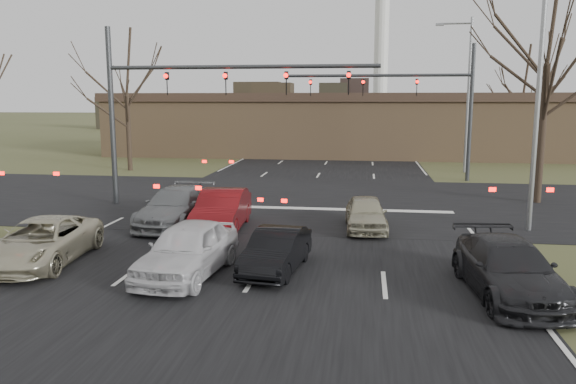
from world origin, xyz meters
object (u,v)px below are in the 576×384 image
streetlight_right_near (534,77)px  streetlight_right_far (466,87)px  mast_arm_near (181,93)px  car_silver_ahead (366,213)px  car_red_ahead (222,210)px  car_grey_ahead (176,207)px  car_silver_suv (42,242)px  car_white_sedan (188,249)px  car_black_hatch (276,251)px  mast_arm_far (422,96)px  car_charcoal_sedan (509,269)px  building (355,124)px

streetlight_right_near → streetlight_right_far: bearing=88.3°
mast_arm_near → car_silver_ahead: bearing=-24.0°
car_red_ahead → mast_arm_near: bearing=120.2°
mast_arm_near → car_grey_ahead: bearing=-75.9°
car_silver_suv → car_white_sedan: (4.65, -0.56, 0.09)m
car_silver_suv → mast_arm_near: bearing=77.3°
car_white_sedan → car_silver_ahead: (4.85, 6.24, -0.13)m
streetlight_right_near → car_black_hatch: (-8.32, -6.17, -4.99)m
car_silver_suv → car_grey_ahead: bearing=62.9°
mast_arm_far → streetlight_right_near: streetlight_right_near is taller
mast_arm_far → car_silver_ahead: bearing=-103.1°
streetlight_right_far → car_grey_ahead: streetlight_right_far is taller
mast_arm_far → car_silver_ahead: mast_arm_far is taller
car_charcoal_sedan → streetlight_right_far: bearing=77.7°
building → car_black_hatch: bearing=-92.5°
mast_arm_near → car_white_sedan: bearing=-71.1°
car_silver_suv → car_white_sedan: size_ratio=1.07×
car_grey_ahead → car_red_ahead: (1.96, -0.56, 0.02)m
mast_arm_near → car_silver_ahead: mast_arm_near is taller
streetlight_right_near → car_white_sedan: bearing=-147.1°
streetlight_right_far → car_red_ahead: (-11.63, -18.41, -4.84)m
car_grey_ahead → car_silver_ahead: 7.27m
mast_arm_near → car_silver_suv: (-1.27, -9.35, -4.41)m
car_grey_ahead → mast_arm_near: bearing=105.7°
streetlight_right_near → car_white_sedan: (-10.67, -6.91, -4.83)m
car_red_ahead → car_black_hatch: bearing=-62.8°
building → mast_arm_far: 15.75m
mast_arm_near → car_red_ahead: bearing=-56.5°
car_silver_suv → car_grey_ahead: size_ratio=0.95×
car_silver_suv → car_charcoal_sedan: bearing=-9.4°
mast_arm_far → car_charcoal_sedan: 20.82m
building → mast_arm_far: size_ratio=3.81×
car_charcoal_sedan → car_silver_ahead: car_charcoal_sedan is taller
mast_arm_near → car_red_ahead: mast_arm_near is taller
mast_arm_near → car_grey_ahead: mast_arm_near is taller
car_red_ahead → streetlight_right_far: bearing=54.4°
car_charcoal_sedan → building: bearing=91.5°
streetlight_right_near → car_red_ahead: size_ratio=2.21×
building → streetlight_right_near: (6.82, -28.00, 2.92)m
car_charcoal_sedan → car_silver_ahead: size_ratio=1.28×
car_white_sedan → car_charcoal_sedan: (8.35, -0.45, -0.07)m
streetlight_right_far → car_grey_ahead: bearing=-127.3°
car_white_sedan → car_black_hatch: car_white_sedan is taller
streetlight_right_far → mast_arm_far: bearing=-128.1°
car_silver_suv → car_charcoal_sedan: size_ratio=1.00×
car_charcoal_sedan → streetlight_right_near: bearing=66.8°
mast_arm_far → car_red_ahead: size_ratio=2.46×
car_grey_ahead → streetlight_right_near: bearing=5.3°
car_silver_suv → building: bearing=71.1°
building → streetlight_right_far: bearing=-56.4°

